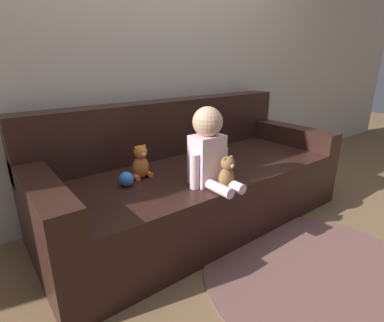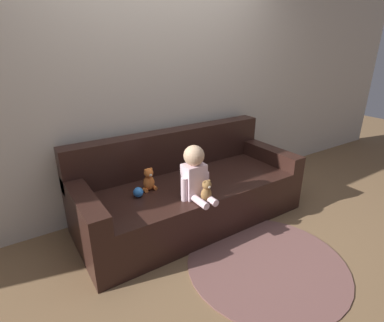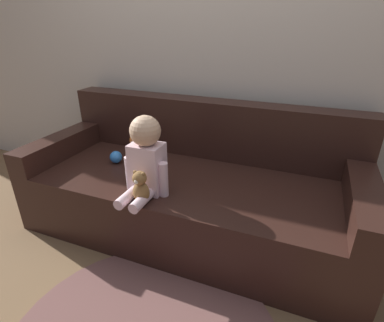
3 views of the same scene
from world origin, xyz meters
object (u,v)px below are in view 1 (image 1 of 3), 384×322
at_px(person_baby, 209,150).
at_px(teddy_bear_brown, 227,173).
at_px(couch, 193,181).
at_px(toy_ball, 126,179).
at_px(plush_toy_side, 141,163).

relative_size(person_baby, teddy_bear_brown, 2.33).
distance_m(couch, person_baby, 0.50).
distance_m(couch, toy_ball, 0.58).
distance_m(plush_toy_side, toy_ball, 0.16).
height_order(teddy_bear_brown, toy_ball, teddy_bear_brown).
bearing_deg(couch, teddy_bear_brown, -104.09).
relative_size(teddy_bear_brown, toy_ball, 2.27).
height_order(couch, teddy_bear_brown, couch).
bearing_deg(toy_ball, person_baby, -32.99).
distance_m(person_baby, plush_toy_side, 0.44).
xyz_separation_m(person_baby, toy_ball, (-0.40, 0.26, -0.17)).
bearing_deg(plush_toy_side, teddy_bear_brown, -56.20).
bearing_deg(teddy_bear_brown, person_baby, 104.10).
bearing_deg(couch, toy_ball, -171.97).
xyz_separation_m(teddy_bear_brown, plush_toy_side, (-0.30, 0.45, 0.00)).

